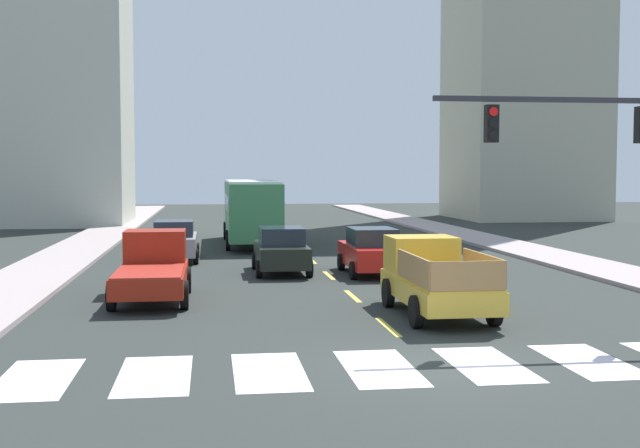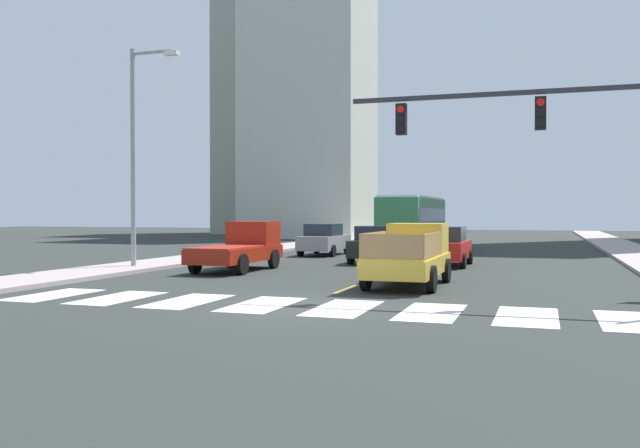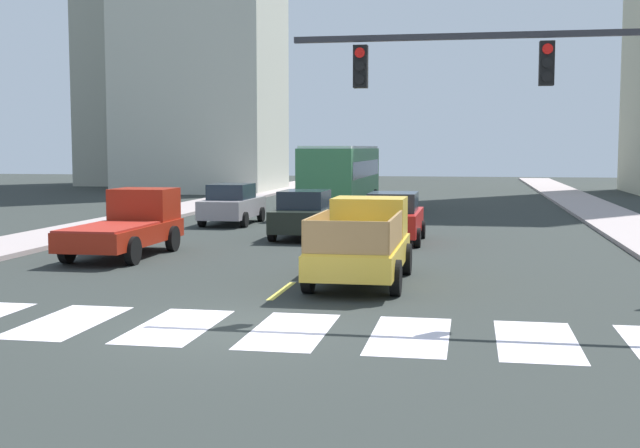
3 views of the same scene
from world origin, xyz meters
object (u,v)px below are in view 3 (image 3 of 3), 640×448
(pickup_stakebed, at_px, (363,242))
(sedan_mid, at_px, (232,204))
(sedan_near_right, at_px, (393,217))
(city_bus, at_px, (342,173))
(pickup_dark, at_px, (129,225))
(sedan_far, at_px, (305,214))
(traffic_signal_gantry, at_px, (608,97))

(pickup_stakebed, height_order, sedan_mid, pickup_stakebed)
(sedan_near_right, bearing_deg, city_bus, 108.04)
(pickup_dark, xyz_separation_m, sedan_far, (4.31, 5.60, -0.06))
(traffic_signal_gantry, bearing_deg, pickup_dark, 151.45)
(pickup_stakebed, xyz_separation_m, sedan_far, (-3.28, 9.12, -0.08))
(sedan_near_right, relative_size, traffic_signal_gantry, 0.49)
(sedan_near_right, bearing_deg, sedan_far, 167.18)
(sedan_mid, distance_m, traffic_signal_gantry, 21.51)
(sedan_far, distance_m, sedan_near_right, 3.36)
(pickup_dark, bearing_deg, sedan_mid, 86.83)
(pickup_stakebed, relative_size, sedan_near_right, 1.18)
(pickup_dark, distance_m, traffic_signal_gantry, 14.81)
(sedan_mid, xyz_separation_m, traffic_signal_gantry, (12.48, -17.19, 3.34))
(pickup_stakebed, xyz_separation_m, pickup_dark, (-7.59, 3.52, -0.02))
(pickup_dark, height_order, city_bus, city_bus)
(city_bus, xyz_separation_m, sedan_mid, (-3.59, -7.26, -1.09))
(pickup_stakebed, bearing_deg, pickup_dark, 156.53)
(sedan_near_right, bearing_deg, traffic_signal_gantry, -64.70)
(pickup_stakebed, distance_m, sedan_near_right, 8.28)
(traffic_signal_gantry, bearing_deg, city_bus, 109.98)
(sedan_near_right, bearing_deg, pickup_stakebed, -88.21)
(sedan_far, bearing_deg, sedan_mid, 131.10)
(city_bus, height_order, sedan_near_right, city_bus)
(city_bus, bearing_deg, sedan_mid, -117.23)
(pickup_stakebed, xyz_separation_m, traffic_signal_gantry, (5.09, -3.38, 3.27))
(city_bus, bearing_deg, pickup_stakebed, -80.69)
(pickup_dark, bearing_deg, pickup_stakebed, -26.91)
(city_bus, bearing_deg, pickup_dark, -103.11)
(sedan_near_right, distance_m, traffic_signal_gantry, 13.17)
(city_bus, distance_m, traffic_signal_gantry, 26.11)
(pickup_dark, height_order, sedan_far, pickup_dark)
(pickup_dark, bearing_deg, traffic_signal_gantry, -30.59)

